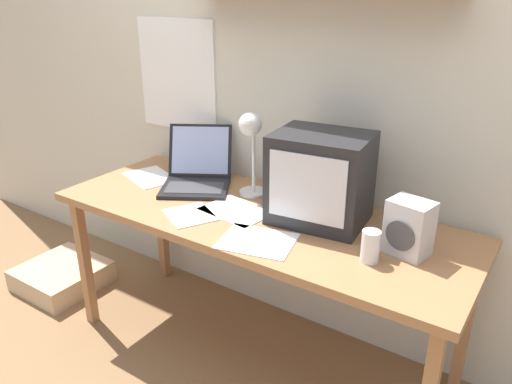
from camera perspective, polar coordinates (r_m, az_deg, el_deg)
name	(u,v)px	position (r m, az deg, el deg)	size (l,w,h in m)	color
ground_plane	(256,352)	(2.50, 0.00, -17.81)	(12.00, 12.00, 0.00)	olive
back_wall	(306,62)	(2.26, 5.70, 14.57)	(5.60, 0.24, 2.60)	beige
corner_desk	(256,227)	(2.13, 0.00, -3.98)	(1.81, 0.67, 0.73)	#A67047
crt_monitor	(321,178)	(2.00, 7.39, 1.56)	(0.40, 0.34, 0.37)	#232326
laptop	(197,171)	(2.42, -6.71, 2.40)	(0.46, 0.48, 0.26)	black
desk_lamp	(251,140)	(2.17, -0.56, 5.99)	(0.14, 0.17, 0.40)	silver
juice_glass	(370,248)	(1.78, 12.93, -6.23)	(0.07, 0.07, 0.12)	white
space_heater	(409,228)	(1.84, 17.08, -3.93)	(0.17, 0.14, 0.20)	silver
printed_handout	(237,211)	(2.13, -2.23, -2.14)	(0.31, 0.24, 0.00)	white
loose_paper_near_laptop	(150,177)	(2.56, -11.98, 1.69)	(0.33, 0.28, 0.00)	white
open_notebook	(190,215)	(2.11, -7.54, -2.62)	(0.27, 0.26, 0.00)	silver
loose_paper_near_monitor	(257,241)	(1.89, 0.16, -5.62)	(0.32, 0.28, 0.00)	white
floor_cushion	(62,276)	(3.14, -21.27, -8.90)	(0.43, 0.43, 0.13)	tan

